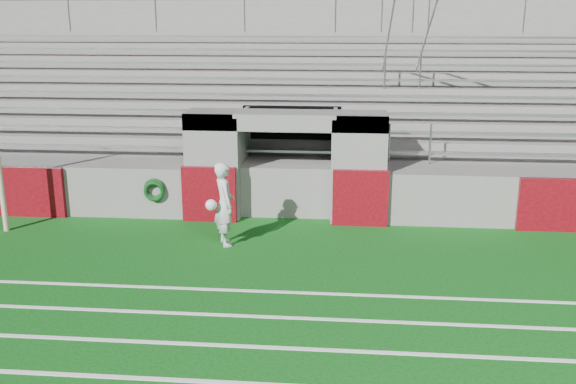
# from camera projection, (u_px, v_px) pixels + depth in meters

# --- Properties ---
(ground) EXTENTS (90.00, 90.00, 0.00)m
(ground) POSITION_uv_depth(u_px,v_px,m) (270.00, 270.00, 12.53)
(ground) COLOR #0C4811
(ground) RESTS_ON ground
(stadium_structure) EXTENTS (26.00, 8.48, 5.42)m
(stadium_structure) POSITION_uv_depth(u_px,v_px,m) (299.00, 127.00, 19.78)
(stadium_structure) COLOR slate
(stadium_structure) RESTS_ON ground
(goalkeeper_with_ball) EXTENTS (0.70, 0.79, 1.83)m
(goalkeeper_with_ball) POSITION_uv_depth(u_px,v_px,m) (224.00, 204.00, 13.72)
(goalkeeper_with_ball) COLOR silver
(goalkeeper_with_ball) RESTS_ON ground
(hose_coil) EXTENTS (0.52, 0.15, 0.56)m
(hose_coil) POSITION_uv_depth(u_px,v_px,m) (154.00, 190.00, 15.41)
(hose_coil) COLOR #0B3912
(hose_coil) RESTS_ON ground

